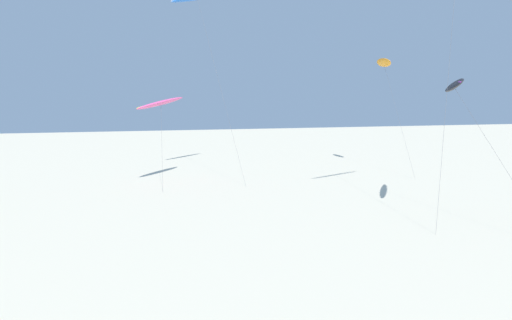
% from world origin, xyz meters
% --- Properties ---
extents(flying_kite_0, '(5.48, 13.72, 10.79)m').
position_xyz_m(flying_kite_0, '(20.40, 35.37, 10.08)').
color(flying_kite_0, black).
rests_on(flying_kite_0, ground).
extents(flying_kite_2, '(6.69, 8.67, 9.50)m').
position_xyz_m(flying_kite_2, '(1.58, 57.95, 8.56)').
color(flying_kite_2, '#EA5193').
rests_on(flying_kite_2, ground).
extents(flying_kite_5, '(1.83, 11.31, 14.04)m').
position_xyz_m(flying_kite_5, '(30.04, 62.25, 13.40)').
color(flying_kite_5, orange).
rests_on(flying_kite_5, ground).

